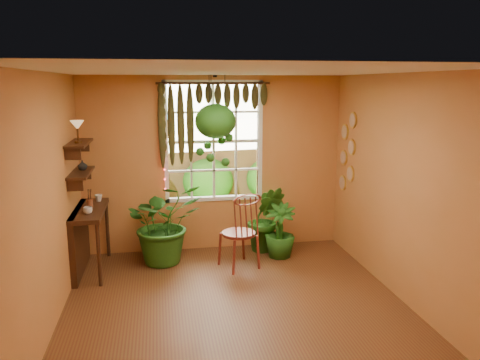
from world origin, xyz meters
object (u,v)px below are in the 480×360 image
Objects in this scene: windsor_chair at (240,243)px; potted_plant_left at (164,223)px; counter_ledge at (83,233)px; potted_plant_mid at (266,219)px; hanging_basket at (215,127)px.

windsor_chair reaches higher than potted_plant_left.
potted_plant_left is (-1.05, 0.40, 0.23)m from windsor_chair.
counter_ledge is 2.69m from potted_plant_mid.
counter_ledge is 2.18m from windsor_chair.
windsor_chair is at bearing -68.78° from hanging_basket.
counter_ledge is 0.94× the size of windsor_chair.
potted_plant_left is 1.57m from potted_plant_mid.
windsor_chair is 1.73m from hanging_basket.
potted_plant_mid is (2.67, 0.35, -0.03)m from counter_ledge.
hanging_basket is at bearing 11.75° from counter_ledge.
counter_ledge is at bearing -172.45° from potted_plant_left.
potted_plant_mid is at bearing 28.28° from windsor_chair.
potted_plant_mid is (0.51, 0.61, 0.15)m from windsor_chair.
counter_ledge is 0.90× the size of hanging_basket.
windsor_chair is 0.96× the size of hanging_basket.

